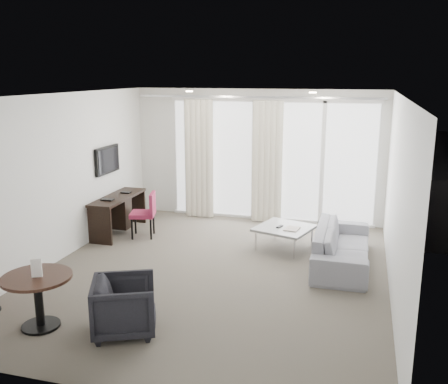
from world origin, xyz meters
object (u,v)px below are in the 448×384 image
(round_table, at_px, (39,302))
(rattan_chair_b, at_px, (372,188))
(desk, at_px, (119,215))
(coffee_table, at_px, (284,238))
(sofa, at_px, (342,246))
(tub_armchair, at_px, (124,306))
(rattan_chair_a, at_px, (317,188))
(desk_chair, at_px, (143,215))

(round_table, distance_m, rattan_chair_b, 7.69)
(desk, distance_m, rattan_chair_b, 5.57)
(coffee_table, relative_size, sofa, 0.42)
(tub_armchair, height_order, rattan_chair_a, rattan_chair_a)
(rattan_chair_a, bearing_deg, tub_armchair, -114.56)
(desk, distance_m, tub_armchair, 3.77)
(coffee_table, height_order, rattan_chair_a, rattan_chair_a)
(desk_chair, relative_size, rattan_chair_a, 1.01)
(sofa, bearing_deg, coffee_table, 64.87)
(rattan_chair_a, relative_size, rattan_chair_b, 0.98)
(desk_chair, distance_m, rattan_chair_a, 4.12)
(desk_chair, bearing_deg, desk, 154.58)
(round_table, xyz_separation_m, coffee_table, (2.32, 3.43, -0.13))
(desk, height_order, coffee_table, desk)
(round_table, bearing_deg, rattan_chair_b, 60.83)
(desk, xyz_separation_m, rattan_chair_b, (4.53, 3.24, 0.07))
(sofa, bearing_deg, round_table, 132.15)
(round_table, bearing_deg, sofa, 42.15)
(tub_armchair, distance_m, sofa, 3.62)
(coffee_table, relative_size, rattan_chair_a, 1.05)
(coffee_table, distance_m, rattan_chair_b, 3.59)
(desk_chair, height_order, round_table, desk_chair)
(desk_chair, relative_size, coffee_table, 0.96)
(coffee_table, bearing_deg, rattan_chair_a, 84.77)
(desk_chair, xyz_separation_m, rattan_chair_b, (3.99, 3.33, 0.00))
(desk, xyz_separation_m, round_table, (0.78, -3.48, -0.03))
(coffee_table, bearing_deg, desk_chair, -178.79)
(rattan_chair_a, distance_m, rattan_chair_b, 1.21)
(desk_chair, distance_m, tub_armchair, 3.45)
(sofa, bearing_deg, desk, 83.00)
(desk_chair, bearing_deg, round_table, -100.84)
(rattan_chair_b, bearing_deg, tub_armchair, -132.28)
(coffee_table, xyz_separation_m, rattan_chair_b, (1.43, 3.28, 0.22))
(desk, distance_m, sofa, 4.10)
(desk_chair, height_order, coffee_table, desk_chair)
(desk, bearing_deg, coffee_table, -0.81)
(desk_chair, height_order, sofa, desk_chair)
(desk_chair, xyz_separation_m, coffee_table, (2.56, 0.05, -0.22))
(rattan_chair_a, xyz_separation_m, rattan_chair_b, (1.16, 0.34, 0.01))
(sofa, bearing_deg, rattan_chair_b, -7.01)
(round_table, height_order, coffee_table, round_table)
(desk_chair, xyz_separation_m, sofa, (3.54, -0.40, -0.11))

